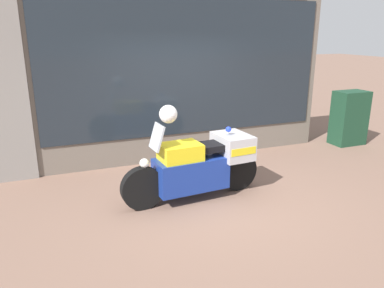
{
  "coord_description": "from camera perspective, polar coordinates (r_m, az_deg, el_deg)",
  "views": [
    {
      "loc": [
        -2.29,
        -5.08,
        2.54
      ],
      "look_at": [
        -0.11,
        0.45,
        0.73
      ],
      "focal_mm": 35.0,
      "sensor_mm": 36.0,
      "label": 1
    }
  ],
  "objects": [
    {
      "name": "paramedic_motorcycle",
      "position": [
        5.82,
        1.27,
        -3.08
      ],
      "size": [
        2.3,
        0.7,
        1.26
      ],
      "rotation": [
        0.0,
        0.0,
        3.21
      ],
      "color": "black",
      "rests_on": "ground"
    },
    {
      "name": "window_display",
      "position": [
        7.85,
        -1.19,
        1.81
      ],
      "size": [
        5.48,
        0.3,
        2.12
      ],
      "color": "slate",
      "rests_on": "ground"
    },
    {
      "name": "utility_cabinet",
      "position": [
        9.35,
        22.83,
        3.69
      ],
      "size": [
        0.74,
        0.48,
        1.23
      ],
      "primitive_type": "cube",
      "color": "#193D28",
      "rests_on": "ground"
    },
    {
      "name": "ground_plane",
      "position": [
        6.12,
        2.56,
        -7.62
      ],
      "size": [
        60.0,
        60.0,
        0.0
      ],
      "primitive_type": "plane",
      "color": "#7A5B4C"
    },
    {
      "name": "white_helmet",
      "position": [
        5.38,
        -3.65,
        4.56
      ],
      "size": [
        0.26,
        0.26,
        0.26
      ],
      "primitive_type": "sphere",
      "color": "white",
      "rests_on": "paramedic_motorcycle"
    },
    {
      "name": "shop_building",
      "position": [
        7.36,
        -6.59,
        11.02
      ],
      "size": [
        6.74,
        0.55,
        3.58
      ],
      "color": "#6B6056",
      "rests_on": "ground"
    }
  ]
}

